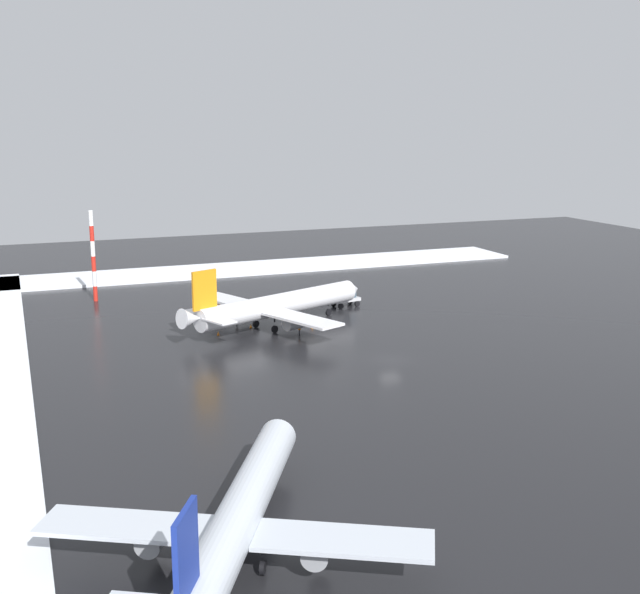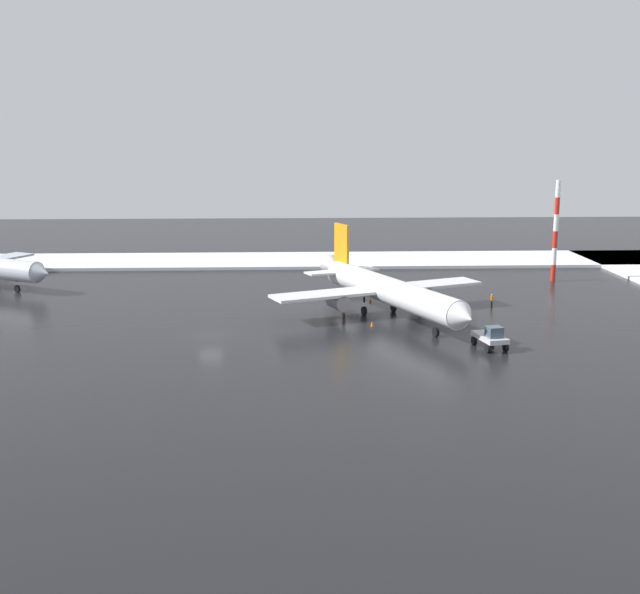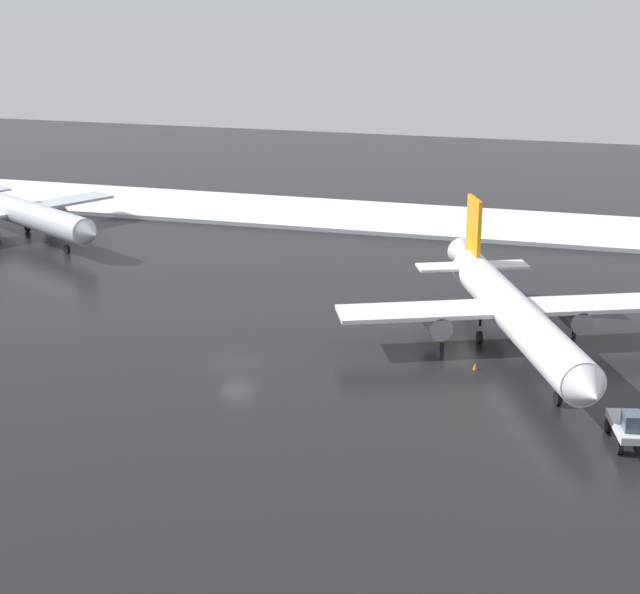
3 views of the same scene
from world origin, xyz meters
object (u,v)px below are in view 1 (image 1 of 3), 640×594
(airplane_foreground_jet, at_px, (239,515))
(ground_crew_near_tug, at_px, (237,316))
(ground_crew_beside_wing, at_px, (219,304))
(antenna_mast, at_px, (93,256))
(pushback_tug, at_px, (347,298))
(traffic_cone_near_nose, at_px, (312,326))
(airplane_parked_starboard, at_px, (276,305))
(traffic_cone_mid_line, at_px, (218,333))
(ground_crew_by_nose_gear, at_px, (299,329))
(traffic_cone_wingtip_side, at_px, (251,326))

(airplane_foreground_jet, xyz_separation_m, ground_crew_near_tug, (-63.22, 17.20, -2.13))
(ground_crew_beside_wing, bearing_deg, antenna_mast, 81.97)
(pushback_tug, bearing_deg, antenna_mast, 141.18)
(traffic_cone_near_nose, bearing_deg, airplane_parked_starboard, -115.74)
(airplane_foreground_jet, relative_size, traffic_cone_mid_line, 52.45)
(airplane_parked_starboard, distance_m, pushback_tug, 17.50)
(pushback_tug, relative_size, traffic_cone_near_nose, 9.02)
(ground_crew_by_nose_gear, relative_size, ground_crew_near_tug, 1.00)
(ground_crew_near_tug, relative_size, antenna_mast, 0.11)
(airplane_parked_starboard, height_order, ground_crew_near_tug, airplane_parked_starboard)
(airplane_foreground_jet, height_order, ground_crew_beside_wing, airplane_foreground_jet)
(airplane_parked_starboard, bearing_deg, ground_crew_by_nose_gear, -95.34)
(airplane_parked_starboard, height_order, pushback_tug, airplane_parked_starboard)
(ground_crew_near_tug, bearing_deg, traffic_cone_near_nose, 163.05)
(pushback_tug, bearing_deg, traffic_cone_mid_line, -169.16)
(airplane_parked_starboard, bearing_deg, airplane_foreground_jet, -133.19)
(airplane_foreground_jet, height_order, ground_crew_near_tug, airplane_foreground_jet)
(airplane_foreground_jet, height_order, pushback_tug, airplane_foreground_jet)
(ground_crew_near_tug, xyz_separation_m, antenna_mast, (-22.84, -17.79, 6.53))
(traffic_cone_near_nose, height_order, traffic_cone_wingtip_side, same)
(airplane_parked_starboard, bearing_deg, ground_crew_near_tug, 110.43)
(ground_crew_by_nose_gear, height_order, traffic_cone_wingtip_side, ground_crew_by_nose_gear)
(airplane_foreground_jet, bearing_deg, pushback_tug, 0.50)
(traffic_cone_mid_line, bearing_deg, ground_crew_by_nose_gear, 67.96)
(ground_crew_beside_wing, bearing_deg, traffic_cone_mid_line, -165.09)
(airplane_parked_starboard, height_order, airplane_foreground_jet, airplane_parked_starboard)
(traffic_cone_mid_line, height_order, traffic_cone_wingtip_side, same)
(airplane_foreground_jet, bearing_deg, airplane_parked_starboard, 8.64)
(ground_crew_by_nose_gear, bearing_deg, ground_crew_beside_wing, 127.78)
(airplane_foreground_jet, xyz_separation_m, traffic_cone_near_nose, (-56.15, 26.45, -2.82))
(pushback_tug, bearing_deg, airplane_parked_starboard, -161.17)
(pushback_tug, height_order, traffic_cone_near_nose, pushback_tug)
(airplane_parked_starboard, relative_size, ground_crew_by_nose_gear, 18.67)
(airplane_foreground_jet, distance_m, ground_crew_near_tug, 65.55)
(ground_crew_beside_wing, bearing_deg, ground_crew_near_tug, -148.55)
(antenna_mast, distance_m, traffic_cone_wingtip_side, 33.22)
(airplane_foreground_jet, relative_size, ground_crew_by_nose_gear, 16.87)
(ground_crew_beside_wing, bearing_deg, pushback_tug, -74.58)
(pushback_tug, height_order, ground_crew_near_tug, pushback_tug)
(traffic_cone_mid_line, bearing_deg, traffic_cone_wingtip_side, 113.83)
(pushback_tug, relative_size, antenna_mast, 0.33)
(airplane_foreground_jet, xyz_separation_m, antenna_mast, (-86.06, -0.59, 4.40))
(pushback_tug, bearing_deg, ground_crew_beside_wing, 153.44)
(ground_crew_near_tug, height_order, traffic_cone_mid_line, ground_crew_near_tug)
(antenna_mast, bearing_deg, traffic_cone_near_nose, 42.11)
(traffic_cone_near_nose, xyz_separation_m, traffic_cone_wingtip_side, (-3.58, -8.11, 0.00))
(ground_crew_beside_wing, distance_m, traffic_cone_mid_line, 15.64)
(traffic_cone_mid_line, bearing_deg, airplane_parked_starboard, 97.14)
(airplane_foreground_jet, relative_size, pushback_tug, 5.82)
(ground_crew_near_tug, relative_size, traffic_cone_mid_line, 3.11)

